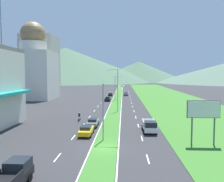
# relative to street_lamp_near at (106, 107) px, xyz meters

# --- Properties ---
(ground_plane) EXTENTS (600.00, 600.00, 0.00)m
(ground_plane) POSITION_rel_street_lamp_near_xyz_m (0.11, -3.30, -4.76)
(ground_plane) COLOR #2D2D30
(grass_median) EXTENTS (3.20, 240.00, 0.06)m
(grass_median) POSITION_rel_street_lamp_near_xyz_m (0.11, 56.70, -4.73)
(grass_median) COLOR #387028
(grass_median) RESTS_ON ground_plane
(grass_verge_right) EXTENTS (24.00, 240.00, 0.06)m
(grass_verge_right) POSITION_rel_street_lamp_near_xyz_m (20.71, 56.70, -4.73)
(grass_verge_right) COLOR #387028
(grass_verge_right) RESTS_ON ground_plane
(lane_dash_left_2) EXTENTS (0.16, 2.80, 0.01)m
(lane_dash_left_2) POSITION_rel_street_lamp_near_xyz_m (-4.99, -6.78, -4.75)
(lane_dash_left_2) COLOR silver
(lane_dash_left_2) RESTS_ON ground_plane
(lane_dash_left_3) EXTENTS (0.16, 2.80, 0.01)m
(lane_dash_left_3) POSITION_rel_street_lamp_near_xyz_m (-4.99, 1.49, -4.75)
(lane_dash_left_3) COLOR silver
(lane_dash_left_3) RESTS_ON ground_plane
(lane_dash_left_4) EXTENTS (0.16, 2.80, 0.01)m
(lane_dash_left_4) POSITION_rel_street_lamp_near_xyz_m (-4.99, 9.75, -4.75)
(lane_dash_left_4) COLOR silver
(lane_dash_left_4) RESTS_ON ground_plane
(lane_dash_left_5) EXTENTS (0.16, 2.80, 0.01)m
(lane_dash_left_5) POSITION_rel_street_lamp_near_xyz_m (-4.99, 18.01, -4.75)
(lane_dash_left_5) COLOR silver
(lane_dash_left_5) RESTS_ON ground_plane
(lane_dash_left_6) EXTENTS (0.16, 2.80, 0.01)m
(lane_dash_left_6) POSITION_rel_street_lamp_near_xyz_m (-4.99, 26.27, -4.75)
(lane_dash_left_6) COLOR silver
(lane_dash_left_6) RESTS_ON ground_plane
(lane_dash_left_7) EXTENTS (0.16, 2.80, 0.01)m
(lane_dash_left_7) POSITION_rel_street_lamp_near_xyz_m (-4.99, 34.53, -4.75)
(lane_dash_left_7) COLOR silver
(lane_dash_left_7) RESTS_ON ground_plane
(lane_dash_left_8) EXTENTS (0.16, 2.80, 0.01)m
(lane_dash_left_8) POSITION_rel_street_lamp_near_xyz_m (-4.99, 42.79, -4.75)
(lane_dash_left_8) COLOR silver
(lane_dash_left_8) RESTS_ON ground_plane
(lane_dash_left_9) EXTENTS (0.16, 2.80, 0.01)m
(lane_dash_left_9) POSITION_rel_street_lamp_near_xyz_m (-4.99, 51.05, -4.75)
(lane_dash_left_9) COLOR silver
(lane_dash_left_9) RESTS_ON ground_plane
(lane_dash_left_10) EXTENTS (0.16, 2.80, 0.01)m
(lane_dash_left_10) POSITION_rel_street_lamp_near_xyz_m (-4.99, 59.32, -4.75)
(lane_dash_left_10) COLOR silver
(lane_dash_left_10) RESTS_ON ground_plane
(lane_dash_left_11) EXTENTS (0.16, 2.80, 0.01)m
(lane_dash_left_11) POSITION_rel_street_lamp_near_xyz_m (-4.99, 67.58, -4.75)
(lane_dash_left_11) COLOR silver
(lane_dash_left_11) RESTS_ON ground_plane
(lane_dash_left_12) EXTENTS (0.16, 2.80, 0.01)m
(lane_dash_left_12) POSITION_rel_street_lamp_near_xyz_m (-4.99, 75.84, -4.75)
(lane_dash_left_12) COLOR silver
(lane_dash_left_12) RESTS_ON ground_plane
(lane_dash_left_13) EXTENTS (0.16, 2.80, 0.01)m
(lane_dash_left_13) POSITION_rel_street_lamp_near_xyz_m (-4.99, 84.10, -4.75)
(lane_dash_left_13) COLOR silver
(lane_dash_left_13) RESTS_ON ground_plane
(lane_dash_left_14) EXTENTS (0.16, 2.80, 0.01)m
(lane_dash_left_14) POSITION_rel_street_lamp_near_xyz_m (-4.99, 92.36, -4.75)
(lane_dash_left_14) COLOR silver
(lane_dash_left_14) RESTS_ON ground_plane
(lane_dash_right_2) EXTENTS (0.16, 2.80, 0.01)m
(lane_dash_right_2) POSITION_rel_street_lamp_near_xyz_m (5.21, -6.78, -4.75)
(lane_dash_right_2) COLOR silver
(lane_dash_right_2) RESTS_ON ground_plane
(lane_dash_right_3) EXTENTS (0.16, 2.80, 0.01)m
(lane_dash_right_3) POSITION_rel_street_lamp_near_xyz_m (5.21, 1.49, -4.75)
(lane_dash_right_3) COLOR silver
(lane_dash_right_3) RESTS_ON ground_plane
(lane_dash_right_4) EXTENTS (0.16, 2.80, 0.01)m
(lane_dash_right_4) POSITION_rel_street_lamp_near_xyz_m (5.21, 9.75, -4.75)
(lane_dash_right_4) COLOR silver
(lane_dash_right_4) RESTS_ON ground_plane
(lane_dash_right_5) EXTENTS (0.16, 2.80, 0.01)m
(lane_dash_right_5) POSITION_rel_street_lamp_near_xyz_m (5.21, 18.01, -4.75)
(lane_dash_right_5) COLOR silver
(lane_dash_right_5) RESTS_ON ground_plane
(lane_dash_right_6) EXTENTS (0.16, 2.80, 0.01)m
(lane_dash_right_6) POSITION_rel_street_lamp_near_xyz_m (5.21, 26.27, -4.75)
(lane_dash_right_6) COLOR silver
(lane_dash_right_6) RESTS_ON ground_plane
(lane_dash_right_7) EXTENTS (0.16, 2.80, 0.01)m
(lane_dash_right_7) POSITION_rel_street_lamp_near_xyz_m (5.21, 34.53, -4.75)
(lane_dash_right_7) COLOR silver
(lane_dash_right_7) RESTS_ON ground_plane
(lane_dash_right_8) EXTENTS (0.16, 2.80, 0.01)m
(lane_dash_right_8) POSITION_rel_street_lamp_near_xyz_m (5.21, 42.79, -4.75)
(lane_dash_right_8) COLOR silver
(lane_dash_right_8) RESTS_ON ground_plane
(lane_dash_right_9) EXTENTS (0.16, 2.80, 0.01)m
(lane_dash_right_9) POSITION_rel_street_lamp_near_xyz_m (5.21, 51.05, -4.75)
(lane_dash_right_9) COLOR silver
(lane_dash_right_9) RESTS_ON ground_plane
(lane_dash_right_10) EXTENTS (0.16, 2.80, 0.01)m
(lane_dash_right_10) POSITION_rel_street_lamp_near_xyz_m (5.21, 59.32, -4.75)
(lane_dash_right_10) COLOR silver
(lane_dash_right_10) RESTS_ON ground_plane
(lane_dash_right_11) EXTENTS (0.16, 2.80, 0.01)m
(lane_dash_right_11) POSITION_rel_street_lamp_near_xyz_m (5.21, 67.58, -4.75)
(lane_dash_right_11) COLOR silver
(lane_dash_right_11) RESTS_ON ground_plane
(lane_dash_right_12) EXTENTS (0.16, 2.80, 0.01)m
(lane_dash_right_12) POSITION_rel_street_lamp_near_xyz_m (5.21, 75.84, -4.75)
(lane_dash_right_12) COLOR silver
(lane_dash_right_12) RESTS_ON ground_plane
(lane_dash_right_13) EXTENTS (0.16, 2.80, 0.01)m
(lane_dash_right_13) POSITION_rel_street_lamp_near_xyz_m (5.21, 84.10, -4.75)
(lane_dash_right_13) COLOR silver
(lane_dash_right_13) RESTS_ON ground_plane
(lane_dash_right_14) EXTENTS (0.16, 2.80, 0.01)m
(lane_dash_right_14) POSITION_rel_street_lamp_near_xyz_m (5.21, 92.36, -4.75)
(lane_dash_right_14) COLOR silver
(lane_dash_right_14) RESTS_ON ground_plane
(edge_line_median_left) EXTENTS (0.16, 240.00, 0.01)m
(edge_line_median_left) POSITION_rel_street_lamp_near_xyz_m (-1.64, 56.70, -4.75)
(edge_line_median_left) COLOR silver
(edge_line_median_left) RESTS_ON ground_plane
(edge_line_median_right) EXTENTS (0.16, 240.00, 0.01)m
(edge_line_median_right) POSITION_rel_street_lamp_near_xyz_m (1.86, 56.70, -4.75)
(edge_line_median_right) COLOR silver
(edge_line_median_right) RESTS_ON ground_plane
(domed_building) EXTENTS (15.34, 15.34, 29.12)m
(domed_building) POSITION_rel_street_lamp_near_xyz_m (-31.65, 53.90, 7.23)
(domed_building) COLOR silver
(domed_building) RESTS_ON ground_plane
(midrise_colored) EXTENTS (15.25, 15.25, 27.77)m
(midrise_colored) POSITION_rel_street_lamp_near_xyz_m (-37.64, 77.17, 9.13)
(midrise_colored) COLOR #B7B2A8
(midrise_colored) RESTS_ON ground_plane
(hill_far_left) EXTENTS (236.18, 236.18, 44.81)m
(hill_far_left) POSITION_rel_street_lamp_near_xyz_m (-75.21, 270.28, 17.65)
(hill_far_left) COLOR #47664C
(hill_far_left) RESTS_ON ground_plane
(hill_far_center) EXTENTS (128.32, 128.32, 27.03)m
(hill_far_center) POSITION_rel_street_lamp_near_xyz_m (23.31, 284.86, 8.76)
(hill_far_center) COLOR #47664C
(hill_far_center) RESTS_ON ground_plane
(street_lamp_near) EXTENTS (3.16, 0.42, 8.11)m
(street_lamp_near) POSITION_rel_street_lamp_near_xyz_m (0.00, 0.00, 0.00)
(street_lamp_near) COLOR #99999E
(street_lamp_near) RESTS_ON ground_plane
(street_lamp_mid) EXTENTS (2.67, 0.35, 10.77)m
(street_lamp_mid) POSITION_rel_street_lamp_near_xyz_m (0.78, 25.61, 1.32)
(street_lamp_mid) COLOR #99999E
(street_lamp_mid) RESTS_ON ground_plane
(street_lamp_far) EXTENTS (3.23, 0.28, 8.75)m
(street_lamp_far) POSITION_rel_street_lamp_near_xyz_m (-0.21, 51.17, 0.34)
(street_lamp_far) COLOR #99999E
(street_lamp_far) RESTS_ON ground_plane
(billboard_roadside) EXTENTS (4.36, 0.28, 6.01)m
(billboard_roadside) POSITION_rel_street_lamp_near_xyz_m (13.01, -1.45, -0.27)
(billboard_roadside) COLOR #4C4C51
(billboard_roadside) RESTS_ON ground_plane
(car_0) EXTENTS (1.97, 4.65, 1.47)m
(car_0) POSITION_rel_street_lamp_near_xyz_m (-3.27, 2.86, -4.00)
(car_0) COLOR yellow
(car_0) RESTS_ON ground_plane
(car_1) EXTENTS (1.98, 4.72, 1.61)m
(car_1) POSITION_rel_street_lamp_near_xyz_m (-3.10, 48.20, -3.94)
(car_1) COLOR black
(car_1) RESTS_ON ground_plane
(car_2) EXTENTS (1.91, 4.70, 1.42)m
(car_2) POSITION_rel_street_lamp_near_xyz_m (-3.05, 9.08, -4.03)
(car_2) COLOR slate
(car_2) RESTS_ON ground_plane
(car_3) EXTENTS (1.87, 4.36, 1.35)m
(car_3) POSITION_rel_street_lamp_near_xyz_m (-3.25, 67.25, -4.05)
(car_3) COLOR black
(car_3) RESTS_ON ground_plane
(car_4) EXTENTS (1.99, 4.45, 1.40)m
(car_4) POSITION_rel_street_lamp_near_xyz_m (3.55, 69.16, -4.02)
(car_4) COLOR slate
(car_4) RESTS_ON ground_plane
(pickup_truck_0) EXTENTS (2.18, 5.40, 2.00)m
(pickup_truck_0) POSITION_rel_street_lamp_near_xyz_m (6.73, 5.20, -3.77)
(pickup_truck_0) COLOR silver
(pickup_truck_0) RESTS_ON ground_plane
(pickup_truck_1) EXTENTS (2.18, 5.40, 2.00)m
(pickup_truck_1) POSITION_rel_street_lamp_near_xyz_m (-6.70, -14.03, -3.77)
(pickup_truck_1) COLOR black
(pickup_truck_1) RESTS_ON ground_plane
(motorcycle_rider) EXTENTS (0.36, 2.00, 1.80)m
(motorcycle_rider) POSITION_rel_street_lamp_near_xyz_m (-6.43, 13.61, -4.01)
(motorcycle_rider) COLOR black
(motorcycle_rider) RESTS_ON ground_plane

